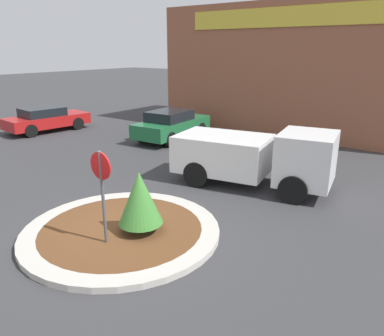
# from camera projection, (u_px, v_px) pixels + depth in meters

# --- Properties ---
(ground_plane) EXTENTS (120.00, 120.00, 0.00)m
(ground_plane) POSITION_uv_depth(u_px,v_px,m) (122.00, 234.00, 9.26)
(ground_plane) COLOR #38383A
(traffic_island) EXTENTS (4.83, 4.83, 0.15)m
(traffic_island) POSITION_uv_depth(u_px,v_px,m) (122.00, 231.00, 9.24)
(traffic_island) COLOR #BCB7AD
(traffic_island) RESTS_ON ground_plane
(stop_sign) EXTENTS (0.62, 0.07, 2.30)m
(stop_sign) POSITION_uv_depth(u_px,v_px,m) (102.00, 184.00, 8.13)
(stop_sign) COLOR #4C4C51
(stop_sign) RESTS_ON ground_plane
(island_shrub) EXTENTS (1.06, 1.06, 1.51)m
(island_shrub) POSITION_uv_depth(u_px,v_px,m) (140.00, 198.00, 8.81)
(island_shrub) COLOR brown
(island_shrub) RESTS_ON traffic_island
(utility_truck) EXTENTS (5.34, 2.86, 1.95)m
(utility_truck) POSITION_uv_depth(u_px,v_px,m) (254.00, 156.00, 12.19)
(utility_truck) COLOR white
(utility_truck) RESTS_ON ground_plane
(storefront_building) EXTENTS (13.86, 6.07, 6.59)m
(storefront_building) POSITION_uv_depth(u_px,v_px,m) (298.00, 69.00, 20.68)
(storefront_building) COLOR #93563D
(storefront_building) RESTS_ON ground_plane
(parked_sedan_green) EXTENTS (2.14, 4.45, 1.46)m
(parked_sedan_green) POSITION_uv_depth(u_px,v_px,m) (172.00, 125.00, 18.60)
(parked_sedan_green) COLOR #1E6638
(parked_sedan_green) RESTS_ON ground_plane
(parked_sedan_red) EXTENTS (2.28, 4.51, 1.32)m
(parked_sedan_red) POSITION_uv_depth(u_px,v_px,m) (46.00, 119.00, 20.49)
(parked_sedan_red) COLOR #B21919
(parked_sedan_red) RESTS_ON ground_plane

